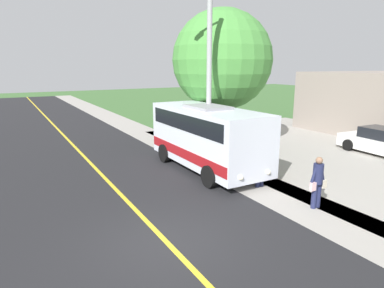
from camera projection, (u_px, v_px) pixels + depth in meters
name	position (u px, v px, depth m)	size (l,w,h in m)	color
ground_plane	(167.00, 242.00, 9.17)	(120.00, 120.00, 0.00)	#3D6633
road_surface	(167.00, 242.00, 9.17)	(8.00, 100.00, 0.01)	black
sidewalk	(301.00, 204.00, 11.68)	(2.40, 100.00, 0.01)	#9E9991
road_centre_line	(167.00, 242.00, 9.17)	(0.16, 100.00, 0.00)	gold
shuttle_bus_front	(207.00, 135.00, 15.29)	(2.67, 6.86, 2.98)	silver
pedestrian_with_bags	(318.00, 181.00, 11.20)	(0.72, 0.34, 1.79)	#1E2347
pedestrian_waiting	(260.00, 164.00, 13.19)	(0.72, 0.34, 1.76)	#1E2347
street_light_pole	(207.00, 72.00, 15.39)	(1.97, 0.24, 8.06)	#9E9EA3
parked_car_near	(383.00, 142.00, 18.11)	(2.23, 4.50, 1.45)	white
tree_curbside	(222.00, 60.00, 18.54)	(5.53, 5.53, 7.79)	brown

